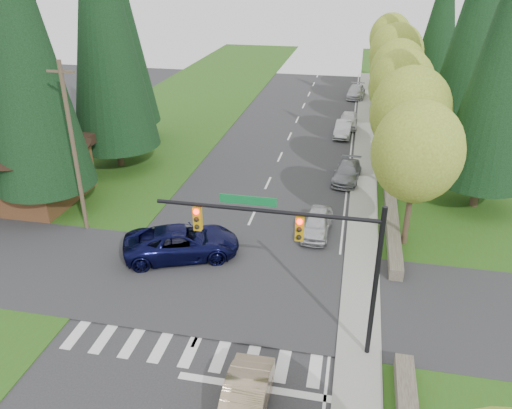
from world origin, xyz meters
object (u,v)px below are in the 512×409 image
(parked_car_a, at_px, (317,224))
(parked_car_e, at_px, (356,92))
(sedan_champagne, at_px, (244,404))
(suv_navy, at_px, (182,242))
(parked_car_d, at_px, (349,120))
(parked_car_b, at_px, (347,173))
(parked_car_c, at_px, (343,129))

(parked_car_a, relative_size, parked_car_e, 0.83)
(sedan_champagne, distance_m, parked_car_e, 47.73)
(parked_car_e, bearing_deg, suv_navy, -99.05)
(parked_car_a, distance_m, parked_car_e, 33.79)
(sedan_champagne, bearing_deg, parked_car_a, 84.12)
(suv_navy, distance_m, parked_car_d, 27.00)
(sedan_champagne, height_order, parked_car_e, sedan_champagne)
(suv_navy, distance_m, parked_car_b, 14.97)
(suv_navy, bearing_deg, parked_car_e, -33.80)
(sedan_champagne, relative_size, parked_car_b, 1.00)
(parked_car_a, relative_size, parked_car_d, 0.95)
(parked_car_a, bearing_deg, suv_navy, -146.88)
(suv_navy, relative_size, parked_car_c, 1.52)
(sedan_champagne, relative_size, parked_car_c, 1.07)
(sedan_champagne, relative_size, parked_car_a, 1.10)
(parked_car_d, bearing_deg, parked_car_e, 88.73)
(sedan_champagne, xyz_separation_m, suv_navy, (-5.74, 9.90, 0.14))
(suv_navy, bearing_deg, parked_car_c, -39.66)
(parked_car_c, height_order, parked_car_e, parked_car_e)
(sedan_champagne, xyz_separation_m, parked_car_a, (1.23, 13.90, -0.04))
(parked_car_d, bearing_deg, sedan_champagne, -92.91)
(parked_car_e, bearing_deg, parked_car_d, -88.48)
(parked_car_b, relative_size, parked_car_c, 1.08)
(parked_car_a, bearing_deg, parked_car_d, 90.66)
(parked_car_d, bearing_deg, parked_car_a, -91.95)
(parked_car_c, bearing_deg, sedan_champagne, -90.05)
(parked_car_e, bearing_deg, parked_car_a, -88.92)
(sedan_champagne, xyz_separation_m, parked_car_e, (2.63, 47.66, -0.03))
(suv_navy, height_order, parked_car_b, suv_navy)
(parked_car_e, bearing_deg, sedan_champagne, -89.71)
(parked_car_b, height_order, parked_car_c, parked_car_c)
(parked_car_d, bearing_deg, suv_navy, -106.50)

